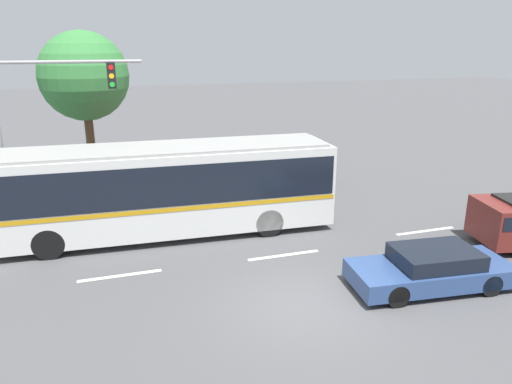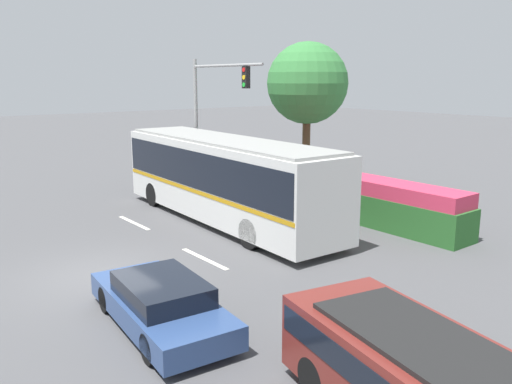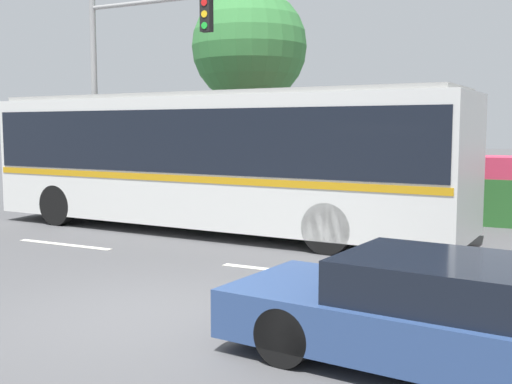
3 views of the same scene
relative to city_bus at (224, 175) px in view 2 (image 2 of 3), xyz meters
The scene contains 10 objects.
ground_plane 6.77m from the city_bus, 67.00° to the right, with size 140.00×140.00×0.00m, color #4C4C4F.
city_bus is the anchor object (origin of this frame).
sedan_foreground 8.95m from the city_bus, 44.13° to the right, with size 4.62×2.21×1.13m.
suv_left_lane 12.88m from the city_bus, 22.17° to the right, with size 4.94×2.86×1.63m.
traffic_light_pole 5.29m from the city_bus, 152.18° to the left, with size 5.11×0.24×6.25m.
flowering_hedge 5.17m from the city_bus, 57.22° to the left, with size 9.58×1.46×1.69m.
street_tree_left 7.95m from the city_bus, 111.05° to the left, with size 3.91×3.91×7.10m.
lane_stripe_near 3.88m from the city_bus, 123.27° to the right, with size 2.40×0.16×0.01m, color silver.
lane_stripe_mid 9.41m from the city_bus, 16.52° to the right, with size 2.40×0.16×0.01m, color silver.
lane_stripe_far 4.75m from the city_bus, 43.25° to the right, with size 2.40×0.16×0.01m, color silver.
Camera 2 is at (13.49, -5.20, 5.34)m, focal length 36.91 mm.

